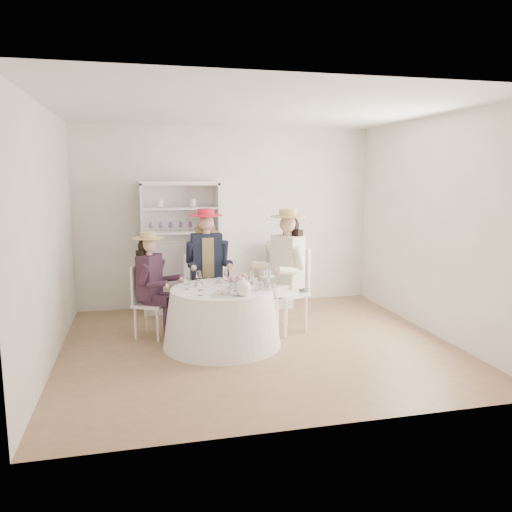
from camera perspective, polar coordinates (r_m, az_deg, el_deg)
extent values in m
plane|color=olive|center=(5.99, 0.22, -10.12)|extent=(4.50, 4.50, 0.00)
plane|color=white|center=(5.69, 0.24, 16.46)|extent=(4.50, 4.50, 0.00)
plane|color=silver|center=(7.63, -3.28, 4.46)|extent=(4.50, 0.00, 4.50)
plane|color=silver|center=(3.79, 7.30, -0.49)|extent=(4.50, 0.00, 4.50)
plane|color=silver|center=(5.61, -22.75, 2.02)|extent=(0.00, 4.50, 4.50)
plane|color=silver|center=(6.58, 19.69, 3.16)|extent=(0.00, 4.50, 4.50)
cone|color=white|center=(5.91, -3.90, -7.02)|extent=(1.39, 1.39, 0.66)
cylinder|color=white|center=(5.83, -3.94, -3.80)|extent=(1.19, 1.19, 0.02)
cube|color=silver|center=(7.43, -8.47, -3.01)|extent=(1.12, 0.42, 0.84)
cube|color=silver|center=(7.48, -8.76, 4.31)|extent=(1.12, 0.04, 1.03)
cube|color=silver|center=(7.27, -8.74, 8.23)|extent=(1.12, 0.42, 0.06)
cube|color=silver|center=(7.27, -12.92, 4.04)|extent=(0.04, 0.42, 1.03)
cube|color=silver|center=(7.36, -4.42, 4.31)|extent=(0.04, 0.42, 1.03)
cube|color=silver|center=(7.31, -8.61, 2.73)|extent=(1.05, 0.38, 0.03)
cube|color=silver|center=(7.28, -8.67, 5.43)|extent=(1.05, 0.38, 0.03)
sphere|color=white|center=(7.35, -5.35, 3.41)|extent=(0.13, 0.13, 0.13)
cube|color=silver|center=(7.64, 2.31, -3.25)|extent=(0.44, 0.44, 0.67)
cylinder|color=black|center=(7.55, 2.33, 0.38)|extent=(0.36, 0.36, 0.31)
cube|color=silver|center=(6.28, -11.82, -5.41)|extent=(0.51, 0.51, 0.04)
cylinder|color=silver|center=(6.14, -11.17, -7.79)|extent=(0.03, 0.03, 0.41)
cylinder|color=silver|center=(6.39, -9.95, -7.07)|extent=(0.03, 0.03, 0.41)
cylinder|color=silver|center=(6.28, -13.61, -7.50)|extent=(0.03, 0.03, 0.41)
cylinder|color=silver|center=(6.53, -12.32, -6.81)|extent=(0.03, 0.03, 0.41)
cube|color=silver|center=(6.30, -13.25, -3.06)|extent=(0.20, 0.32, 0.47)
cube|color=black|center=(6.21, -12.08, -2.32)|extent=(0.33, 0.38, 0.54)
cube|color=black|center=(6.14, -11.29, -5.01)|extent=(0.34, 0.26, 0.11)
cylinder|color=black|center=(6.15, -10.12, -7.64)|extent=(0.09, 0.09, 0.43)
cylinder|color=black|center=(6.01, -12.65, -2.08)|extent=(0.18, 0.15, 0.26)
cube|color=black|center=(6.28, -10.59, -4.66)|extent=(0.34, 0.26, 0.11)
cylinder|color=black|center=(6.30, -9.44, -7.22)|extent=(0.09, 0.09, 0.43)
cylinder|color=black|center=(6.35, -10.99, -1.44)|extent=(0.18, 0.15, 0.26)
cylinder|color=#D8A889|center=(6.16, -12.17, 0.31)|extent=(0.08, 0.08, 0.07)
sphere|color=#D8A889|center=(6.14, -12.20, 1.25)|extent=(0.18, 0.18, 0.18)
sphere|color=black|center=(6.16, -12.54, 1.14)|extent=(0.18, 0.18, 0.18)
cube|color=black|center=(6.21, -12.74, -0.85)|extent=(0.17, 0.23, 0.35)
cylinder|color=tan|center=(6.13, -12.23, 2.03)|extent=(0.37, 0.37, 0.01)
cylinder|color=tan|center=(6.13, -12.24, 2.37)|extent=(0.19, 0.19, 0.07)
cube|color=silver|center=(6.75, -5.57, -3.57)|extent=(0.46, 0.46, 0.04)
cylinder|color=silver|center=(6.62, -6.78, -6.10)|extent=(0.04, 0.04, 0.48)
cylinder|color=silver|center=(6.67, -3.78, -5.92)|extent=(0.04, 0.04, 0.48)
cylinder|color=silver|center=(6.95, -7.22, -5.36)|extent=(0.04, 0.04, 0.48)
cylinder|color=silver|center=(7.01, -4.37, -5.19)|extent=(0.04, 0.04, 0.48)
cube|color=silver|center=(6.88, -5.89, -0.81)|extent=(0.42, 0.05, 0.55)
cube|color=#171D2F|center=(6.69, -5.66, -0.13)|extent=(0.40, 0.23, 0.64)
cube|color=tan|center=(6.69, -5.66, -0.13)|extent=(0.16, 0.25, 0.55)
cube|color=#171D2F|center=(6.59, -6.23, -3.11)|extent=(0.16, 0.38, 0.13)
cylinder|color=#171D2F|center=(6.52, -5.96, -6.22)|extent=(0.11, 0.11, 0.50)
cylinder|color=#171D2F|center=(6.60, -7.55, 0.38)|extent=(0.11, 0.19, 0.30)
cube|color=#171D2F|center=(6.62, -4.54, -3.02)|extent=(0.16, 0.38, 0.13)
cylinder|color=#171D2F|center=(6.55, -4.25, -6.11)|extent=(0.11, 0.11, 0.50)
cylinder|color=#171D2F|center=(6.68, -3.68, 0.54)|extent=(0.11, 0.19, 0.30)
cylinder|color=#D8A889|center=(6.65, -5.70, 2.76)|extent=(0.10, 0.10, 0.09)
sphere|color=#D8A889|center=(6.63, -5.72, 3.80)|extent=(0.21, 0.21, 0.21)
sphere|color=tan|center=(6.68, -5.79, 3.69)|extent=(0.21, 0.21, 0.21)
cube|color=tan|center=(6.75, -5.81, 1.54)|extent=(0.27, 0.10, 0.42)
cylinder|color=red|center=(6.63, -5.73, 4.65)|extent=(0.44, 0.44, 0.01)
cylinder|color=red|center=(6.62, -5.74, 5.02)|extent=(0.22, 0.22, 0.09)
cube|color=silver|center=(6.34, 3.45, -4.30)|extent=(0.60, 0.60, 0.04)
cylinder|color=silver|center=(6.42, 1.16, -6.49)|extent=(0.04, 0.04, 0.49)
cylinder|color=silver|center=(6.17, 3.39, -7.16)|extent=(0.04, 0.04, 0.49)
cylinder|color=silver|center=(6.65, 3.46, -5.94)|extent=(0.04, 0.04, 0.49)
cylinder|color=silver|center=(6.41, 5.69, -6.55)|extent=(0.04, 0.04, 0.49)
cube|color=silver|center=(6.42, 4.76, -1.41)|extent=(0.22, 0.39, 0.56)
cube|color=white|center=(6.28, 3.63, -0.61)|extent=(0.38, 0.46, 0.65)
cube|color=white|center=(6.31, 1.95, -3.54)|extent=(0.40, 0.30, 0.13)
cylinder|color=white|center=(6.29, 0.88, -6.72)|extent=(0.11, 0.11, 0.51)
cylinder|color=white|center=(6.40, 1.91, 0.30)|extent=(0.22, 0.18, 0.31)
cube|color=white|center=(6.16, 3.21, -3.85)|extent=(0.40, 0.30, 0.13)
cylinder|color=white|center=(6.15, 2.13, -7.11)|extent=(0.11, 0.11, 0.51)
cylinder|color=white|center=(6.07, 4.86, -0.22)|extent=(0.22, 0.18, 0.31)
cylinder|color=#D8A889|center=(6.23, 3.66, 2.52)|extent=(0.10, 0.10, 0.09)
sphere|color=#D8A889|center=(6.21, 3.67, 3.64)|extent=(0.21, 0.21, 0.21)
sphere|color=black|center=(6.25, 4.00, 3.51)|extent=(0.21, 0.21, 0.21)
cube|color=black|center=(6.31, 4.23, 1.17)|extent=(0.20, 0.28, 0.42)
cylinder|color=tan|center=(6.20, 3.68, 4.56)|extent=(0.45, 0.45, 0.01)
cylinder|color=tan|center=(6.20, 3.69, 4.97)|extent=(0.22, 0.22, 0.09)
cube|color=silver|center=(7.22, -9.83, -2.74)|extent=(0.50, 0.50, 0.04)
cylinder|color=silver|center=(7.44, -8.32, -4.37)|extent=(0.04, 0.04, 0.49)
cylinder|color=silver|center=(7.46, -11.08, -4.41)|extent=(0.04, 0.04, 0.49)
cylinder|color=silver|center=(7.09, -8.41, -5.05)|extent=(0.04, 0.04, 0.49)
cylinder|color=silver|center=(7.11, -11.30, -5.09)|extent=(0.04, 0.04, 0.49)
cube|color=silver|center=(6.96, -9.99, -0.65)|extent=(0.43, 0.08, 0.56)
imported|color=white|center=(5.95, -6.65, -3.18)|extent=(0.09, 0.09, 0.06)
imported|color=white|center=(6.09, -4.26, -2.85)|extent=(0.07, 0.07, 0.06)
imported|color=white|center=(5.97, -1.85, -3.07)|extent=(0.08, 0.08, 0.06)
imported|color=white|center=(5.86, -2.09, -3.35)|extent=(0.24, 0.24, 0.05)
sphere|color=#D46A94|center=(5.83, -1.27, -2.69)|extent=(0.08, 0.08, 0.08)
sphere|color=white|center=(5.87, -1.50, -2.62)|extent=(0.08, 0.08, 0.08)
sphere|color=#D46A94|center=(5.88, -1.91, -2.59)|extent=(0.08, 0.08, 0.08)
sphere|color=white|center=(5.87, -2.31, -2.63)|extent=(0.08, 0.08, 0.08)
sphere|color=#D46A94|center=(5.83, -2.52, -2.71)|extent=(0.08, 0.08, 0.08)
sphere|color=white|center=(5.79, -2.44, -2.80)|extent=(0.08, 0.08, 0.08)
sphere|color=#D46A94|center=(5.76, -2.10, -2.85)|extent=(0.08, 0.08, 0.08)
sphere|color=white|center=(5.76, -1.66, -2.85)|extent=(0.08, 0.08, 0.08)
sphere|color=#D46A94|center=(5.79, -1.33, -2.78)|extent=(0.08, 0.08, 0.08)
sphere|color=white|center=(5.45, -1.53, -3.68)|extent=(0.19, 0.19, 0.19)
cylinder|color=white|center=(5.48, -0.34, -3.51)|extent=(0.11, 0.03, 0.09)
cylinder|color=white|center=(5.43, -1.53, -2.71)|extent=(0.04, 0.04, 0.02)
cylinder|color=white|center=(5.49, -3.86, -4.45)|extent=(0.27, 0.27, 0.01)
cube|color=beige|center=(5.45, -4.37, -4.28)|extent=(0.06, 0.04, 0.03)
cube|color=beige|center=(5.48, -3.87, -4.08)|extent=(0.07, 0.06, 0.03)
cube|color=beige|center=(5.51, -3.37, -4.13)|extent=(0.07, 0.07, 0.03)
cube|color=beige|center=(5.51, -4.15, -3.99)|extent=(0.07, 0.07, 0.03)
cube|color=beige|center=(5.45, -3.47, -4.29)|extent=(0.07, 0.07, 0.03)
cylinder|color=white|center=(5.78, 1.30, -3.73)|extent=(0.22, 0.22, 0.01)
cylinder|color=white|center=(5.77, 1.30, -3.06)|extent=(0.02, 0.02, 0.15)
cylinder|color=white|center=(5.75, 1.31, -2.34)|extent=(0.17, 0.17, 0.01)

